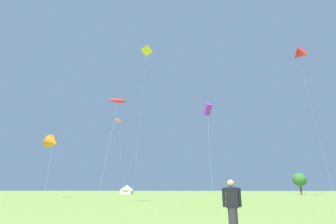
{
  "coord_description": "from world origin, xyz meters",
  "views": [
    {
      "loc": [
        3.64,
        -2.68,
        1.45
      ],
      "look_at": [
        0.0,
        32.0,
        12.0
      ],
      "focal_mm": 27.23,
      "sensor_mm": 36.0,
      "label": 1
    }
  ],
  "objects_px": {
    "kite_orange_delta": "(53,143)",
    "festival_tent_center": "(127,189)",
    "kite_pink_parafoil": "(118,121)",
    "person_spectator": "(233,210)",
    "kite_red_parafoil": "(118,101)",
    "kite_red_delta": "(298,55)",
    "tree_distant_left": "(299,180)",
    "kite_yellow_diamond": "(147,52)",
    "kite_purple_box": "(208,110)"
  },
  "relations": [
    {
      "from": "person_spectator",
      "to": "tree_distant_left",
      "type": "height_order",
      "value": "tree_distant_left"
    },
    {
      "from": "kite_red_delta",
      "to": "person_spectator",
      "type": "relative_size",
      "value": 19.44
    },
    {
      "from": "kite_yellow_diamond",
      "to": "person_spectator",
      "type": "relative_size",
      "value": 18.77
    },
    {
      "from": "kite_red_delta",
      "to": "tree_distant_left",
      "type": "bearing_deg",
      "value": 80.96
    },
    {
      "from": "kite_pink_parafoil",
      "to": "person_spectator",
      "type": "bearing_deg",
      "value": -69.1
    },
    {
      "from": "kite_orange_delta",
      "to": "kite_red_parafoil",
      "type": "xyz_separation_m",
      "value": [
        16.49,
        -15.25,
        2.06
      ]
    },
    {
      "from": "kite_red_delta",
      "to": "kite_orange_delta",
      "type": "height_order",
      "value": "kite_red_delta"
    },
    {
      "from": "kite_orange_delta",
      "to": "tree_distant_left",
      "type": "height_order",
      "value": "kite_orange_delta"
    },
    {
      "from": "kite_pink_parafoil",
      "to": "tree_distant_left",
      "type": "height_order",
      "value": "kite_pink_parafoil"
    },
    {
      "from": "festival_tent_center",
      "to": "tree_distant_left",
      "type": "height_order",
      "value": "tree_distant_left"
    },
    {
      "from": "kite_pink_parafoil",
      "to": "person_spectator",
      "type": "relative_size",
      "value": 11.0
    },
    {
      "from": "kite_orange_delta",
      "to": "tree_distant_left",
      "type": "bearing_deg",
      "value": 30.29
    },
    {
      "from": "kite_purple_box",
      "to": "kite_red_parafoil",
      "type": "bearing_deg",
      "value": -152.66
    },
    {
      "from": "kite_orange_delta",
      "to": "kite_red_delta",
      "type": "bearing_deg",
      "value": 14.74
    },
    {
      "from": "kite_yellow_diamond",
      "to": "festival_tent_center",
      "type": "height_order",
      "value": "kite_yellow_diamond"
    },
    {
      "from": "kite_red_parafoil",
      "to": "kite_pink_parafoil",
      "type": "bearing_deg",
      "value": 107.13
    },
    {
      "from": "kite_red_delta",
      "to": "person_spectator",
      "type": "height_order",
      "value": "kite_red_delta"
    },
    {
      "from": "kite_purple_box",
      "to": "tree_distant_left",
      "type": "height_order",
      "value": "kite_purple_box"
    },
    {
      "from": "kite_red_delta",
      "to": "tree_distant_left",
      "type": "xyz_separation_m",
      "value": [
        2.84,
        17.84,
        -27.94
      ]
    },
    {
      "from": "person_spectator",
      "to": "festival_tent_center",
      "type": "xyz_separation_m",
      "value": [
        -20.87,
        66.54,
        0.55
      ]
    },
    {
      "from": "kite_red_delta",
      "to": "kite_purple_box",
      "type": "relative_size",
      "value": 2.66
    },
    {
      "from": "kite_red_parafoil",
      "to": "tree_distant_left",
      "type": "bearing_deg",
      "value": 51.58
    },
    {
      "from": "kite_orange_delta",
      "to": "kite_red_parafoil",
      "type": "distance_m",
      "value": 22.56
    },
    {
      "from": "kite_yellow_diamond",
      "to": "kite_orange_delta",
      "type": "relative_size",
      "value": 2.97
    },
    {
      "from": "kite_red_delta",
      "to": "kite_yellow_diamond",
      "type": "distance_m",
      "value": 35.67
    },
    {
      "from": "person_spectator",
      "to": "festival_tent_center",
      "type": "bearing_deg",
      "value": 107.41
    },
    {
      "from": "kite_red_parafoil",
      "to": "person_spectator",
      "type": "bearing_deg",
      "value": -62.82
    },
    {
      "from": "kite_purple_box",
      "to": "kite_red_delta",
      "type": "bearing_deg",
      "value": 44.78
    },
    {
      "from": "kite_yellow_diamond",
      "to": "tree_distant_left",
      "type": "height_order",
      "value": "kite_yellow_diamond"
    },
    {
      "from": "tree_distant_left",
      "to": "kite_pink_parafoil",
      "type": "bearing_deg",
      "value": -166.26
    },
    {
      "from": "kite_red_parafoil",
      "to": "festival_tent_center",
      "type": "bearing_deg",
      "value": 103.01
    },
    {
      "from": "kite_yellow_diamond",
      "to": "kite_red_parafoil",
      "type": "xyz_separation_m",
      "value": [
        1.13,
        -22.05,
        -19.29
      ]
    },
    {
      "from": "kite_pink_parafoil",
      "to": "person_spectator",
      "type": "distance_m",
      "value": 60.66
    },
    {
      "from": "kite_purple_box",
      "to": "person_spectator",
      "type": "height_order",
      "value": "kite_purple_box"
    },
    {
      "from": "kite_orange_delta",
      "to": "festival_tent_center",
      "type": "relative_size",
      "value": 2.81
    },
    {
      "from": "kite_purple_box",
      "to": "festival_tent_center",
      "type": "relative_size",
      "value": 3.25
    },
    {
      "from": "kite_purple_box",
      "to": "kite_yellow_diamond",
      "type": "bearing_deg",
      "value": 126.02
    },
    {
      "from": "kite_pink_parafoil",
      "to": "festival_tent_center",
      "type": "bearing_deg",
      "value": 90.76
    },
    {
      "from": "kite_orange_delta",
      "to": "kite_purple_box",
      "type": "xyz_separation_m",
      "value": [
        27.32,
        -9.66,
        2.37
      ]
    },
    {
      "from": "kite_orange_delta",
      "to": "festival_tent_center",
      "type": "height_order",
      "value": "kite_orange_delta"
    },
    {
      "from": "kite_yellow_diamond",
      "to": "kite_red_parafoil",
      "type": "bearing_deg",
      "value": -87.05
    },
    {
      "from": "kite_orange_delta",
      "to": "kite_red_parafoil",
      "type": "bearing_deg",
      "value": -42.76
    },
    {
      "from": "person_spectator",
      "to": "kite_orange_delta",
      "type": "bearing_deg",
      "value": 127.34
    },
    {
      "from": "kite_yellow_diamond",
      "to": "kite_orange_delta",
      "type": "bearing_deg",
      "value": -156.14
    },
    {
      "from": "kite_yellow_diamond",
      "to": "kite_pink_parafoil",
      "type": "xyz_separation_m",
      "value": [
        -9.58,
        12.7,
        -12.31
      ]
    },
    {
      "from": "kite_yellow_diamond",
      "to": "kite_red_parafoil",
      "type": "distance_m",
      "value": 29.31
    },
    {
      "from": "kite_purple_box",
      "to": "kite_red_parafoil",
      "type": "distance_m",
      "value": 12.19
    },
    {
      "from": "kite_pink_parafoil",
      "to": "person_spectator",
      "type": "xyz_separation_m",
      "value": [
        20.71,
        -54.22,
        -17.63
      ]
    },
    {
      "from": "festival_tent_center",
      "to": "kite_orange_delta",
      "type": "bearing_deg",
      "value": -100.01
    },
    {
      "from": "kite_red_delta",
      "to": "person_spectator",
      "type": "distance_m",
      "value": 61.91
    }
  ]
}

